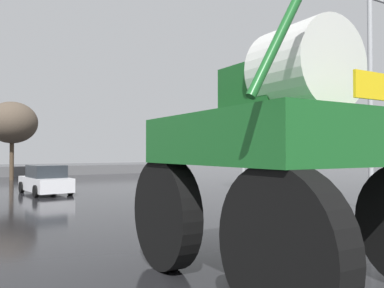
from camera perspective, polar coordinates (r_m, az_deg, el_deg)
name	(u,v)px	position (r m, az deg, el deg)	size (l,w,h in m)	color
ground_plane	(60,205)	(17.53, -18.33, -8.32)	(120.00, 120.00, 0.00)	black
oversize_sprayer	(283,152)	(7.12, 12.92, -1.16)	(4.25, 5.21, 4.64)	black
sedan_ahead	(46,180)	(22.29, -20.23, -4.91)	(2.20, 4.25, 1.52)	silver
traffic_signal_near_right	(241,136)	(14.32, 6.97, 1.14)	(0.24, 0.54, 3.81)	#A8AAAF
streetlight_near_right	(373,90)	(16.42, 24.50, 7.06)	(2.04, 0.24, 8.11)	#A8AAAF
bare_tree_right	(265,110)	(22.59, 10.43, 4.83)	(4.24, 4.24, 6.37)	#473828
bare_tree_far_center	(12,123)	(34.19, -24.37, 2.79)	(3.84, 3.84, 6.14)	#473828
roadside_barrier	(4,172)	(38.47, -25.33, -3.64)	(32.98, 0.24, 0.90)	#59595B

